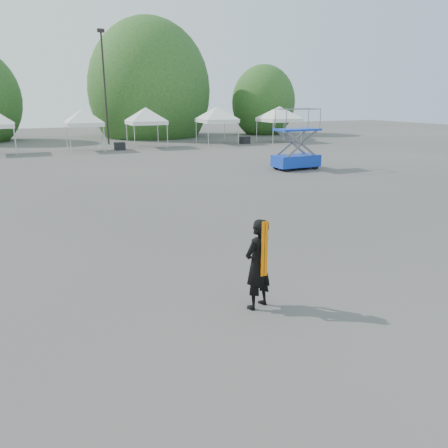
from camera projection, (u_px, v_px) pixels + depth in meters
name	position (u px, v px, depth m)	size (l,w,h in m)	color
ground	(228.00, 266.00, 10.84)	(120.00, 120.00, 0.00)	#474442
light_pole_east	(104.00, 81.00, 38.47)	(0.60, 0.25, 9.80)	black
tree_mid_e	(150.00, 91.00, 47.18)	(5.12, 5.12, 7.79)	#382314
tree_far_e	(263.00, 102.00, 51.00)	(3.84, 3.84, 5.84)	#382314
tent_e	(83.00, 112.00, 34.14)	(3.90, 3.90, 3.88)	silver
tent_f	(146.00, 111.00, 36.61)	(4.22, 4.22, 3.88)	silver
tent_g	(217.00, 110.00, 39.87)	(4.47, 4.47, 3.88)	silver
tent_h	(279.00, 109.00, 41.28)	(4.69, 4.69, 3.88)	silver
man	(258.00, 264.00, 8.45)	(0.78, 0.65, 1.81)	black
scissor_lift	(297.00, 139.00, 25.33)	(2.72, 1.42, 3.47)	#0C4FA4
crate_mid	(120.00, 146.00, 35.48)	(0.78, 0.61, 0.61)	black
crate_east	(245.00, 140.00, 40.53)	(0.83, 0.65, 0.65)	black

